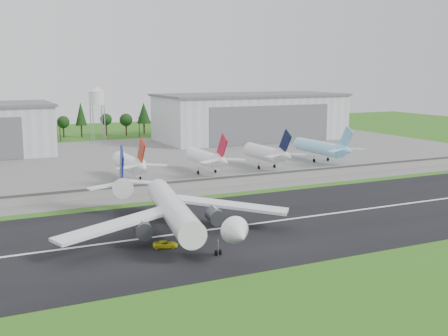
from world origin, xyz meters
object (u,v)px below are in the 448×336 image
parked_jet_navy (269,154)px  parked_jet_red_a (131,164)px  ground_vehicle (165,244)px  parked_jet_red_b (208,159)px  parked_jet_skyblue (323,148)px  main_airliner (174,215)px

parked_jet_navy → parked_jet_red_a: bearing=-180.0°
ground_vehicle → parked_jet_red_a: 76.54m
ground_vehicle → parked_jet_navy: size_ratio=0.17×
parked_jet_red_b → parked_jet_skyblue: bearing=5.3°
parked_jet_red_a → parked_jet_skyblue: size_ratio=0.84×
parked_jet_red_b → ground_vehicle: bearing=-120.2°
main_airliner → parked_jet_skyblue: size_ratio=1.58×
parked_jet_red_a → parked_jet_red_b: (28.90, -0.02, -0.09)m
main_airliner → parked_jet_skyblue: main_airliner is taller
ground_vehicle → parked_jet_navy: bearing=-24.6°
main_airliner → parked_jet_skyblue: (93.00, 71.98, 1.17)m
main_airliner → ground_vehicle: size_ratio=10.93×
parked_jet_red_a → parked_jet_red_b: 28.90m
main_airliner → parked_jet_red_b: (38.62, 66.96, 1.07)m
parked_jet_red_a → main_airliner: bearing=-98.3°
main_airliner → ground_vehicle: 10.22m
ground_vehicle → parked_jet_skyblue: parked_jet_skyblue is taller
main_airliner → parked_jet_navy: main_airliner is taller
parked_jet_red_a → parked_jet_skyblue: bearing=3.4°
parked_jet_red_b → parked_jet_skyblue: 54.61m
parked_jet_red_a → parked_jet_red_b: bearing=-0.0°
ground_vehicle → parked_jet_navy: (68.94, 74.96, 5.34)m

